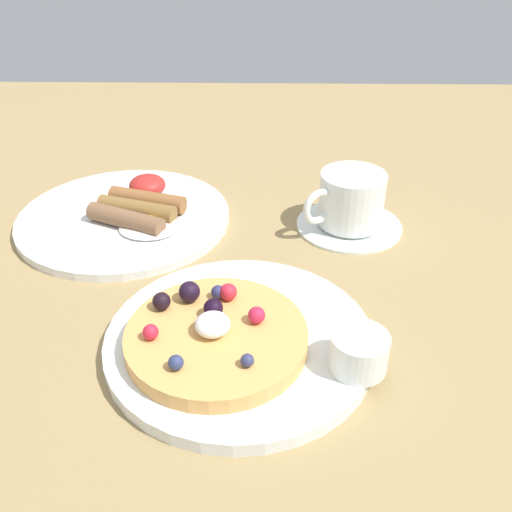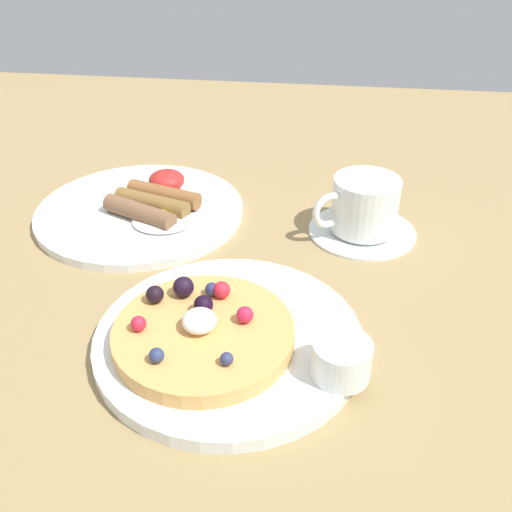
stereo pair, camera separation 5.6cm
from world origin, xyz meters
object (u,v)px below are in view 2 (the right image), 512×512
breakfast_plate (140,211)px  coffee_cup (364,204)px  pancake_plate (229,339)px  syrup_ramekin (342,359)px  coffee_saucer (362,230)px

breakfast_plate → coffee_cup: (27.76, -0.83, 3.49)cm
pancake_plate → breakfast_plate: pancake_plate is taller
syrup_ramekin → coffee_cup: coffee_cup is taller
pancake_plate → coffee_cup: 25.27cm
syrup_ramekin → coffee_saucer: size_ratio=0.38×
pancake_plate → coffee_saucer: size_ratio=1.90×
breakfast_plate → coffee_saucer: bearing=-1.5°
pancake_plate → breakfast_plate: size_ratio=0.94×
syrup_ramekin → breakfast_plate: bearing=133.9°
syrup_ramekin → breakfast_plate: 36.85cm
coffee_saucer → coffee_cup: size_ratio=1.28×
syrup_ramekin → coffee_saucer: bearing=84.6°
breakfast_plate → coffee_saucer: size_ratio=2.03×
pancake_plate → syrup_ramekin: 11.10cm
syrup_ramekin → coffee_cup: (2.28, 25.67, 0.96)cm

